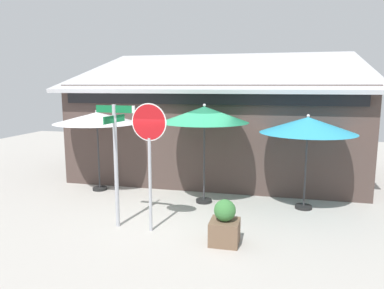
% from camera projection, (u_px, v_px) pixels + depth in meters
% --- Properties ---
extents(ground_plane, '(28.00, 28.00, 0.10)m').
position_uv_depth(ground_plane, '(178.00, 216.00, 9.05)').
color(ground_plane, '#ADA8A0').
extents(cafe_building, '(9.92, 5.93, 4.56)m').
position_uv_depth(cafe_building, '(219.00, 127.00, 13.21)').
color(cafe_building, '#473833').
rests_on(cafe_building, ground).
extents(street_sign_post, '(0.95, 0.89, 2.80)m').
position_uv_depth(street_sign_post, '(116.00, 152.00, 8.03)').
color(street_sign_post, '#A8AAB2').
rests_on(street_sign_post, ground).
extents(stop_sign, '(0.81, 0.10, 2.84)m').
position_uv_depth(stop_sign, '(149.00, 142.00, 7.72)').
color(stop_sign, '#A8AAB2').
rests_on(stop_sign, ground).
extents(patio_umbrella_ivory_left, '(2.57, 2.57, 2.49)m').
position_uv_depth(patio_umbrella_ivory_left, '(97.00, 118.00, 10.82)').
color(patio_umbrella_ivory_left, black).
rests_on(patio_umbrella_ivory_left, ground).
extents(patio_umbrella_forest_green_center, '(2.39, 2.39, 2.73)m').
position_uv_depth(patio_umbrella_forest_green_center, '(204.00, 115.00, 9.61)').
color(patio_umbrella_forest_green_center, black).
rests_on(patio_umbrella_forest_green_center, ground).
extents(patio_umbrella_teal_right, '(2.43, 2.43, 2.49)m').
position_uv_depth(patio_umbrella_teal_right, '(308.00, 126.00, 9.14)').
color(patio_umbrella_teal_right, black).
rests_on(patio_umbrella_teal_right, ground).
extents(sidewalk_planter, '(0.59, 0.59, 0.93)m').
position_uv_depth(sidewalk_planter, '(225.00, 225.00, 7.33)').
color(sidewalk_planter, brown).
rests_on(sidewalk_planter, ground).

